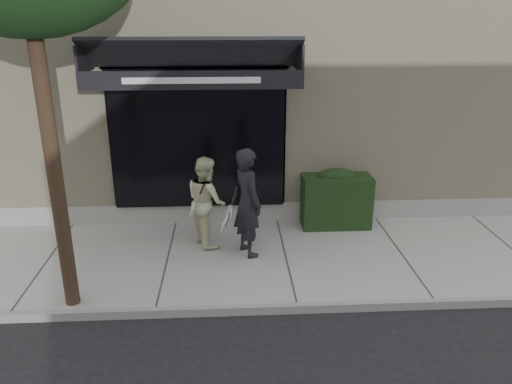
{
  "coord_description": "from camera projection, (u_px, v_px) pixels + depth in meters",
  "views": [
    {
      "loc": [
        -0.93,
        -7.61,
        4.04
      ],
      "look_at": [
        -0.47,
        0.6,
        1.06
      ],
      "focal_mm": 35.0,
      "sensor_mm": 36.0,
      "label": 1
    }
  ],
  "objects": [
    {
      "name": "pedestrian_back",
      "position": [
        206.0,
        201.0,
        8.72
      ],
      "size": [
        0.87,
        0.97,
        1.6
      ],
      "color": "beige",
      "rests_on": "sidewalk"
    },
    {
      "name": "pedestrian_front",
      "position": [
        248.0,
        203.0,
        8.29
      ],
      "size": [
        0.83,
        0.93,
        1.86
      ],
      "color": "black",
      "rests_on": "sidewalk"
    },
    {
      "name": "building_facade",
      "position": [
        265.0,
        68.0,
        12.29
      ],
      "size": [
        14.3,
        8.04,
        5.64
      ],
      "color": "beige",
      "rests_on": "ground"
    },
    {
      "name": "sidewalk",
      "position": [
        285.0,
        258.0,
        8.55
      ],
      "size": [
        20.0,
        3.0,
        0.12
      ],
      "primitive_type": "cube",
      "color": "#999894",
      "rests_on": "ground"
    },
    {
      "name": "hedge",
      "position": [
        336.0,
        198.0,
        9.58
      ],
      "size": [
        1.3,
        0.7,
        1.14
      ],
      "color": "black",
      "rests_on": "sidewalk"
    },
    {
      "name": "ground",
      "position": [
        285.0,
        261.0,
        8.57
      ],
      "size": [
        80.0,
        80.0,
        0.0
      ],
      "primitive_type": "plane",
      "color": "black",
      "rests_on": "ground"
    },
    {
      "name": "curb",
      "position": [
        297.0,
        308.0,
        7.09
      ],
      "size": [
        20.0,
        0.1,
        0.14
      ],
      "primitive_type": "cube",
      "color": "gray",
      "rests_on": "ground"
    }
  ]
}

